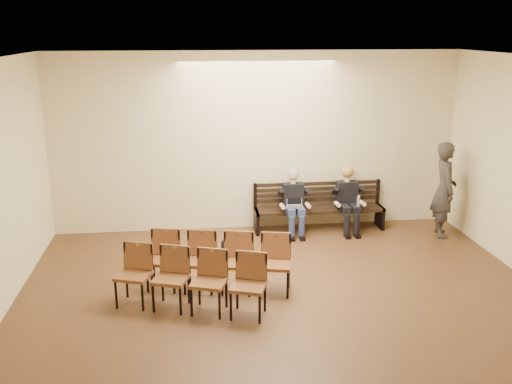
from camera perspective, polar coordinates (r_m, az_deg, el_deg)
The scene contains 11 objects.
ground at distance 7.22m, azimuth 5.21°, elevation -16.70°, with size 10.00×10.00×0.00m, color #54341D.
room_walls at distance 6.98m, azimuth 4.39°, elevation 4.75°, with size 8.02×10.01×3.51m.
bench at distance 11.48m, azimuth 6.31°, elevation -2.68°, with size 2.60×0.90×0.45m, color black.
seated_man at distance 11.15m, azimuth 3.80°, elevation -1.16°, with size 0.50×0.69×1.21m, color black, non-canonical shape.
seated_woman at distance 11.40m, azimuth 9.16°, elevation -1.01°, with size 0.51×0.70×1.18m, color black, non-canonical shape.
laptop at distance 11.02m, azimuth 3.95°, elevation -1.60°, with size 0.30×0.24×0.22m, color silver.
water_bottle at distance 11.21m, azimuth 10.18°, elevation -1.52°, with size 0.07×0.07×0.22m, color silver.
bag at distance 10.24m, azimuth -2.31°, elevation -5.52°, with size 0.36×0.25×0.27m, color black.
passerby at distance 11.45m, azimuth 18.37°, elevation 0.90°, with size 0.78×0.51×2.13m, color #332E2A.
chair_row_front at distance 8.78m, azimuth -3.78°, elevation -7.07°, with size 2.20×0.49×0.91m, color brown.
chair_row_back at distance 8.24m, azimuth -6.66°, elevation -8.84°, with size 2.17×0.49×0.89m, color brown.
Camera 1 is at (-1.36, -5.92, 3.91)m, focal length 40.00 mm.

